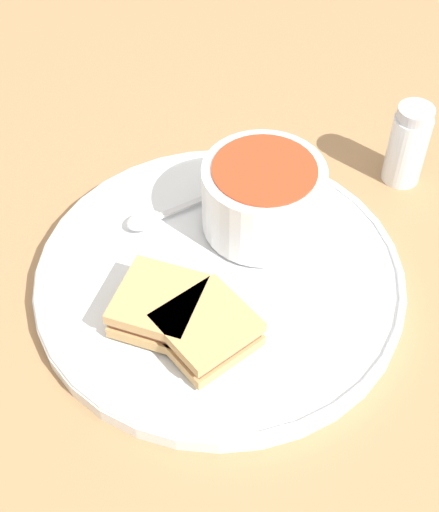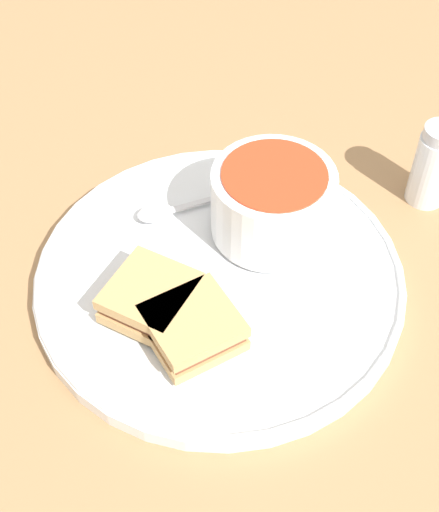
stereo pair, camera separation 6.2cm
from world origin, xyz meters
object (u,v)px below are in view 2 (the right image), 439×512
at_px(soup_bowl, 272,202).
at_px(sandwich_half_far, 193,327).
at_px(salt_shaker, 433,165).
at_px(sandwich_half_near, 151,298).
at_px(spoon, 165,210).

distance_m(soup_bowl, sandwich_half_far, 0.14).
bearing_deg(salt_shaker, sandwich_half_near, -163.29).
distance_m(sandwich_half_far, salt_shaker, 0.29).
relative_size(sandwich_half_near, sandwich_half_far, 1.13).
distance_m(spoon, sandwich_half_far, 0.15).
relative_size(soup_bowl, sandwich_half_near, 1.16).
relative_size(sandwich_half_near, salt_shaker, 1.09).
bearing_deg(sandwich_half_far, sandwich_half_near, 126.13).
bearing_deg(salt_shaker, sandwich_half_far, -154.62).
distance_m(soup_bowl, spoon, 0.11).
bearing_deg(sandwich_half_near, spoon, 73.68).
xyz_separation_m(spoon, salt_shaker, (0.26, -0.02, 0.02)).
relative_size(spoon, sandwich_half_near, 1.27).
distance_m(soup_bowl, sandwich_half_near, 0.14).
distance_m(soup_bowl, salt_shaker, 0.17).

